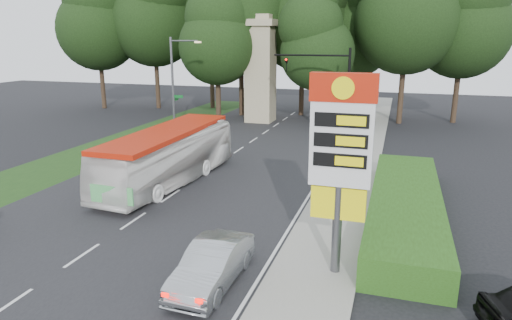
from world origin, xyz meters
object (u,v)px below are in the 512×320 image
(gas_station_pylon, at_px, (341,149))
(transit_bus, at_px, (168,157))
(traffic_signal_mast, at_px, (332,81))
(sedan_silver, at_px, (212,265))
(streetlight_signs, at_px, (175,81))
(monument, at_px, (261,69))

(gas_station_pylon, height_order, transit_bus, gas_station_pylon)
(traffic_signal_mast, bearing_deg, transit_bus, -114.99)
(transit_bus, xyz_separation_m, sedan_silver, (6.54, -9.37, -0.81))
(gas_station_pylon, xyz_separation_m, traffic_signal_mast, (-3.52, 22.00, 0.22))
(gas_station_pylon, relative_size, traffic_signal_mast, 0.95)
(streetlight_signs, relative_size, monument, 0.80)
(transit_bus, height_order, sedan_silver, transit_bus)
(gas_station_pylon, xyz_separation_m, transit_bus, (-10.30, 7.47, -2.93))
(traffic_signal_mast, bearing_deg, monument, 142.00)
(gas_station_pylon, height_order, traffic_signal_mast, traffic_signal_mast)
(transit_bus, bearing_deg, traffic_signal_mast, 69.90)
(transit_bus, bearing_deg, gas_station_pylon, -31.05)
(traffic_signal_mast, height_order, sedan_silver, traffic_signal_mast)
(traffic_signal_mast, height_order, monument, monument)
(gas_station_pylon, distance_m, streetlight_signs, 25.74)
(gas_station_pylon, relative_size, streetlight_signs, 0.86)
(traffic_signal_mast, xyz_separation_m, streetlight_signs, (-12.67, -1.99, -0.23))
(transit_bus, relative_size, sedan_silver, 2.53)
(transit_bus, bearing_deg, streetlight_signs, 120.04)
(streetlight_signs, xyz_separation_m, sedan_silver, (12.43, -21.92, -3.73))
(gas_station_pylon, bearing_deg, monument, 111.80)
(traffic_signal_mast, xyz_separation_m, monument, (-7.68, 6.00, 0.43))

